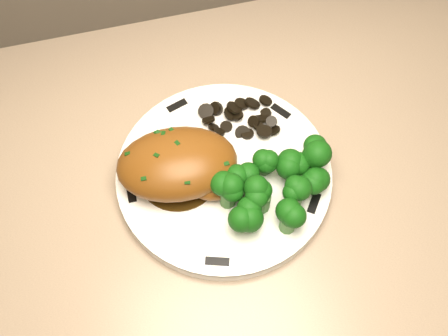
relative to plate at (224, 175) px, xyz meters
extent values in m
cylinder|color=white|center=(0.00, 0.00, 0.00)|extent=(0.29, 0.29, 0.02)
cube|color=black|center=(0.10, 0.07, 0.01)|extent=(0.02, 0.03, 0.00)
cube|color=black|center=(-0.04, 0.11, 0.01)|extent=(0.03, 0.02, 0.00)
cube|color=black|center=(-0.12, 0.00, 0.01)|extent=(0.01, 0.03, 0.00)
cube|color=black|center=(-0.04, -0.11, 0.01)|extent=(0.03, 0.02, 0.00)
cube|color=black|center=(0.10, -0.07, 0.01)|extent=(0.02, 0.03, 0.00)
cylinder|color=#342109|center=(-0.06, 0.01, 0.01)|extent=(0.10, 0.10, 0.00)
ellipsoid|color=brown|center=(-0.06, 0.01, 0.04)|extent=(0.16, 0.12, 0.06)
ellipsoid|color=brown|center=(-0.02, -0.02, 0.03)|extent=(0.07, 0.06, 0.03)
cube|color=#0F360B|center=(-0.10, 0.02, 0.06)|extent=(0.01, 0.00, 0.00)
cube|color=#0F360B|center=(-0.08, 0.02, 0.07)|extent=(0.01, 0.00, 0.00)
cube|color=#0F360B|center=(-0.06, 0.02, 0.07)|extent=(0.01, 0.00, 0.00)
cube|color=#0F360B|center=(-0.05, 0.01, 0.07)|extent=(0.01, 0.00, 0.00)
cube|color=#0F360B|center=(-0.03, 0.01, 0.07)|extent=(0.01, 0.00, 0.00)
cube|color=#0F360B|center=(-0.01, 0.01, 0.06)|extent=(0.01, 0.00, 0.00)
cylinder|color=black|center=(0.07, 0.06, 0.01)|extent=(0.02, 0.01, 0.01)
cylinder|color=black|center=(0.07, 0.07, 0.01)|extent=(0.02, 0.02, 0.01)
cylinder|color=black|center=(0.07, 0.08, 0.02)|extent=(0.02, 0.02, 0.01)
cylinder|color=black|center=(0.06, 0.08, 0.01)|extent=(0.02, 0.02, 0.01)
cylinder|color=black|center=(0.05, 0.08, 0.01)|extent=(0.02, 0.02, 0.01)
cylinder|color=black|center=(0.04, 0.08, 0.02)|extent=(0.02, 0.02, 0.01)
cylinder|color=black|center=(0.04, 0.08, 0.01)|extent=(0.02, 0.02, 0.01)
cylinder|color=black|center=(0.03, 0.08, 0.01)|extent=(0.02, 0.02, 0.00)
cylinder|color=black|center=(0.02, 0.08, 0.02)|extent=(0.02, 0.02, 0.01)
cylinder|color=black|center=(0.01, 0.08, 0.01)|extent=(0.02, 0.02, 0.01)
cylinder|color=black|center=(0.01, 0.07, 0.01)|extent=(0.02, 0.02, 0.01)
cylinder|color=black|center=(0.01, 0.06, 0.02)|extent=(0.02, 0.02, 0.01)
cylinder|color=black|center=(0.01, 0.06, 0.01)|extent=(0.02, 0.02, 0.01)
cylinder|color=black|center=(0.01, 0.05, 0.01)|extent=(0.03, 0.03, 0.01)
cylinder|color=black|center=(0.02, 0.05, 0.02)|extent=(0.03, 0.03, 0.02)
cylinder|color=black|center=(0.03, 0.05, 0.01)|extent=(0.03, 0.03, 0.02)
cylinder|color=black|center=(0.04, 0.04, 0.01)|extent=(0.02, 0.02, 0.01)
cylinder|color=black|center=(0.04, 0.04, 0.02)|extent=(0.02, 0.02, 0.01)
cylinder|color=black|center=(0.05, 0.05, 0.01)|extent=(0.03, 0.03, 0.01)
cylinder|color=black|center=(0.06, 0.05, 0.01)|extent=(0.03, 0.03, 0.01)
cylinder|color=black|center=(0.07, 0.05, 0.02)|extent=(0.03, 0.03, 0.02)
cylinder|color=black|center=(0.07, 0.06, 0.01)|extent=(0.03, 0.03, 0.01)
cylinder|color=#3D712F|center=(0.02, -0.02, 0.02)|extent=(0.02, 0.02, 0.03)
sphere|color=#083507|center=(0.02, -0.02, 0.04)|extent=(0.03, 0.03, 0.03)
cylinder|color=#3D712F|center=(0.05, -0.01, 0.02)|extent=(0.02, 0.02, 0.03)
sphere|color=#083507|center=(0.05, -0.01, 0.04)|extent=(0.03, 0.03, 0.03)
cylinder|color=#3D712F|center=(0.08, -0.03, 0.02)|extent=(0.02, 0.02, 0.03)
sphere|color=#083507|center=(0.08, -0.03, 0.04)|extent=(0.03, 0.03, 0.03)
cylinder|color=#3D712F|center=(0.03, -0.06, 0.02)|extent=(0.02, 0.02, 0.03)
sphere|color=#083507|center=(0.03, -0.06, 0.04)|extent=(0.03, 0.03, 0.03)
cylinder|color=#3D712F|center=(0.07, -0.06, 0.02)|extent=(0.02, 0.02, 0.03)
sphere|color=#083507|center=(0.07, -0.06, 0.04)|extent=(0.03, 0.03, 0.03)
cylinder|color=#3D712F|center=(0.10, -0.05, 0.02)|extent=(0.02, 0.02, 0.03)
sphere|color=#083507|center=(0.10, -0.05, 0.04)|extent=(0.03, 0.03, 0.03)
cylinder|color=#3D712F|center=(0.00, -0.08, 0.02)|extent=(0.02, 0.02, 0.03)
sphere|color=#083507|center=(0.00, -0.08, 0.04)|extent=(0.03, 0.03, 0.03)
cylinder|color=#3D712F|center=(0.05, -0.09, 0.02)|extent=(0.02, 0.02, 0.03)
sphere|color=#083507|center=(0.05, -0.09, 0.04)|extent=(0.03, 0.03, 0.03)
cylinder|color=#3D712F|center=(-0.01, -0.04, 0.02)|extent=(0.02, 0.02, 0.03)
sphere|color=#083507|center=(-0.01, -0.04, 0.04)|extent=(0.03, 0.03, 0.03)
cylinder|color=#3D712F|center=(0.11, -0.02, 0.02)|extent=(0.02, 0.02, 0.03)
sphere|color=#083507|center=(0.11, -0.02, 0.04)|extent=(0.03, 0.03, 0.03)
camera|label=1|loc=(-0.08, -0.32, 0.63)|focal=45.00mm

